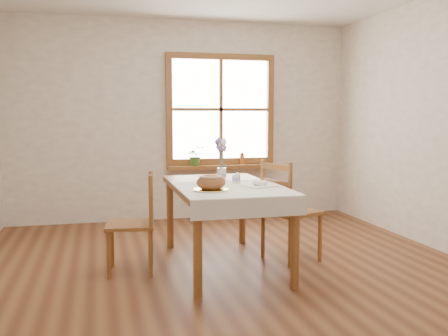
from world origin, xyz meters
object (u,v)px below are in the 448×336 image
Objects in this scene: dining_table at (224,194)px; flower_vase at (222,174)px; chair_right at (292,210)px; bread_plate at (211,190)px; chair_left at (130,223)px.

dining_table is 0.43m from flower_vase.
bread_plate is at bearing 95.23° from chair_right.
chair_right is at bearing -31.42° from flower_vase.
bread_plate is at bearing -117.58° from dining_table.
chair_left is at bearing -157.46° from flower_vase.
chair_left is 0.91× the size of chair_right.
chair_right reaches higher than flower_vase.
bread_plate is (0.63, -0.43, 0.33)m from chair_left.
chair_left is 0.83m from bread_plate.
bread_plate is 0.86m from flower_vase.
bread_plate is (-0.88, -0.44, 0.29)m from chair_right.
chair_left is 1.06m from flower_vase.
bread_plate is at bearing 62.39° from chair_left.
chair_right is (0.67, 0.04, -0.19)m from dining_table.
chair_left reaches higher than flower_vase.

